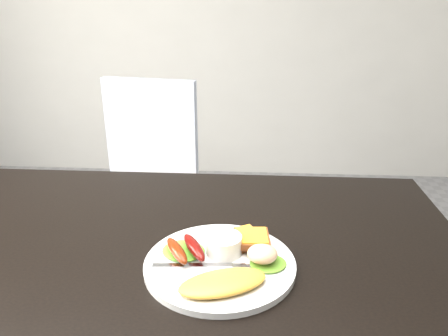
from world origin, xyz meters
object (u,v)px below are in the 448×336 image
object	(u,v)px
dining_chair	(145,204)
person	(118,148)
plate	(220,265)
dining_table	(172,260)

from	to	relation	value
dining_chair	person	distance (m)	0.49
person	plate	size ratio (longest dim) A/B	5.69
dining_table	plate	xyz separation A→B (m)	(0.10, -0.05, 0.03)
person	plate	xyz separation A→B (m)	(0.33, -0.50, -0.05)
dining_chair	plate	xyz separation A→B (m)	(0.36, -0.83, 0.31)
dining_chair	person	xyz separation A→B (m)	(0.02, -0.34, 0.35)
person	plate	bearing A→B (deg)	127.97
dining_table	dining_chair	bearing A→B (deg)	108.15
dining_table	plate	world-z (taller)	plate
person	plate	world-z (taller)	person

